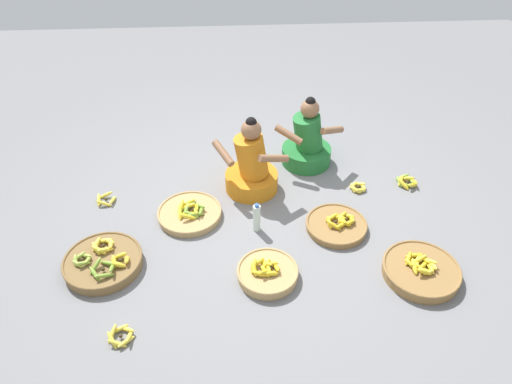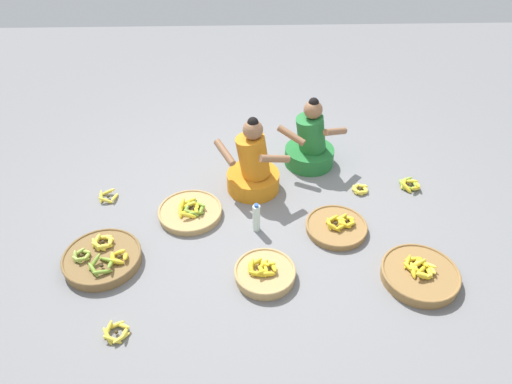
% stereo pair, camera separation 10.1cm
% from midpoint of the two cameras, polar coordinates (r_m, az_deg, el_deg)
% --- Properties ---
extents(ground_plane, '(10.00, 10.00, 0.00)m').
position_cam_midpoint_polar(ground_plane, '(4.44, -0.81, -1.91)').
color(ground_plane, slate).
extents(vendor_woman_front, '(0.73, 0.52, 0.81)m').
position_cam_midpoint_polar(vendor_woman_front, '(4.51, -1.21, 3.03)').
color(vendor_woman_front, orange).
rests_on(vendor_woman_front, ground).
extents(vendor_woman_behind, '(0.74, 0.53, 0.77)m').
position_cam_midpoint_polar(vendor_woman_behind, '(4.92, 5.71, 6.00)').
color(vendor_woman_behind, '#237233').
rests_on(vendor_woman_behind, ground).
extents(banana_basket_near_bicycle, '(0.50, 0.50, 0.16)m').
position_cam_midpoint_polar(banana_basket_near_bicycle, '(3.78, 0.63, -9.85)').
color(banana_basket_near_bicycle, tan).
rests_on(banana_basket_near_bicycle, ground).
extents(banana_basket_front_center, '(0.65, 0.65, 0.17)m').
position_cam_midpoint_polar(banana_basket_front_center, '(4.07, -18.93, -8.09)').
color(banana_basket_front_center, brown).
rests_on(banana_basket_front_center, ground).
extents(banana_basket_mid_right, '(0.55, 0.55, 0.13)m').
position_cam_midpoint_polar(banana_basket_mid_right, '(4.25, 9.19, -4.00)').
color(banana_basket_mid_right, olive).
rests_on(banana_basket_mid_right, ground).
extents(banana_basket_back_left, '(0.62, 0.62, 0.17)m').
position_cam_midpoint_polar(banana_basket_back_left, '(4.01, 18.89, -9.05)').
color(banana_basket_back_left, olive).
rests_on(banana_basket_back_left, ground).
extents(banana_basket_mid_left, '(0.60, 0.60, 0.14)m').
position_cam_midpoint_polar(banana_basket_mid_left, '(4.36, -8.78, -2.55)').
color(banana_basket_mid_left, tan).
rests_on(banana_basket_mid_left, ground).
extents(loose_bananas_front_left, '(0.19, 0.19, 0.09)m').
position_cam_midpoint_polar(loose_bananas_front_left, '(4.72, -18.57, -0.89)').
color(loose_bananas_front_left, yellow).
rests_on(loose_bananas_front_left, ground).
extents(loose_bananas_front_right, '(0.18, 0.19, 0.08)m').
position_cam_midpoint_polar(loose_bananas_front_right, '(4.73, 11.77, 0.56)').
color(loose_bananas_front_right, yellow).
rests_on(loose_bananas_front_right, ground).
extents(loose_bananas_near_vendor, '(0.21, 0.21, 0.08)m').
position_cam_midpoint_polar(loose_bananas_near_vendor, '(3.60, -17.09, -16.54)').
color(loose_bananas_near_vendor, yellow).
rests_on(loose_bananas_near_vendor, ground).
extents(loose_bananas_back_center, '(0.23, 0.23, 0.10)m').
position_cam_midpoint_polar(loose_bananas_back_center, '(4.92, 17.44, 1.20)').
color(loose_bananas_back_center, '#8CAD38').
rests_on(loose_bananas_back_center, ground).
extents(water_bottle, '(0.07, 0.07, 0.29)m').
position_cam_midpoint_polar(water_bottle, '(4.12, -0.63, -3.18)').
color(water_bottle, silver).
rests_on(water_bottle, ground).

